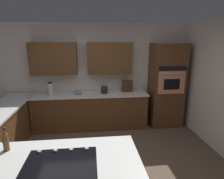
% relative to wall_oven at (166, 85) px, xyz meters
% --- Properties ---
extents(ground_plane, '(14.00, 14.00, 0.00)m').
position_rel_wall_oven_xyz_m(ground_plane, '(1.85, 1.72, -1.06)').
color(ground_plane, brown).
extents(wall_back, '(6.00, 0.44, 2.60)m').
position_rel_wall_oven_xyz_m(wall_back, '(1.92, -0.33, 0.36)').
color(wall_back, white).
rests_on(wall_back, ground).
extents(lower_cabinets_back, '(2.80, 0.60, 0.86)m').
position_rel_wall_oven_xyz_m(lower_cabinets_back, '(1.95, -0.00, -0.63)').
color(lower_cabinets_back, brown).
rests_on(lower_cabinets_back, ground).
extents(countertop_back, '(2.84, 0.64, 0.04)m').
position_rel_wall_oven_xyz_m(countertop_back, '(1.95, -0.00, -0.18)').
color(countertop_back, silver).
rests_on(countertop_back, lower_cabinets_back).
extents(island_top, '(1.73, 1.07, 0.04)m').
position_rel_wall_oven_xyz_m(island_top, '(2.26, 2.76, -0.18)').
color(island_top, silver).
rests_on(island_top, island_base).
extents(wall_oven, '(0.80, 0.66, 2.12)m').
position_rel_wall_oven_xyz_m(wall_oven, '(0.00, 0.00, 0.00)').
color(wall_oven, brown).
rests_on(wall_oven, ground).
extents(cooktop, '(0.76, 0.56, 0.03)m').
position_rel_wall_oven_xyz_m(cooktop, '(2.26, 2.75, -0.16)').
color(cooktop, black).
rests_on(cooktop, island_top).
extents(blender, '(0.15, 0.15, 0.31)m').
position_rel_wall_oven_xyz_m(blender, '(2.90, 0.01, -0.03)').
color(blender, silver).
rests_on(blender, countertop_back).
extents(mixing_bowl, '(0.17, 0.17, 0.10)m').
position_rel_wall_oven_xyz_m(mixing_bowl, '(2.25, 0.01, -0.12)').
color(mixing_bowl, '#668CB2').
rests_on(mixing_bowl, countertop_back).
extents(spice_rack, '(0.26, 0.11, 0.30)m').
position_rel_wall_oven_xyz_m(spice_rack, '(1.00, -0.08, -0.01)').
color(spice_rack, '#472B19').
rests_on(spice_rack, countertop_back).
extents(kettle, '(0.17, 0.17, 0.18)m').
position_rel_wall_oven_xyz_m(kettle, '(1.60, 0.01, -0.08)').
color(kettle, '#262628').
rests_on(kettle, countertop_back).
extents(oil_bottle, '(0.07, 0.07, 0.29)m').
position_rel_wall_oven_xyz_m(oil_bottle, '(2.93, 2.42, -0.05)').
color(oil_bottle, brown).
rests_on(oil_bottle, island_top).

